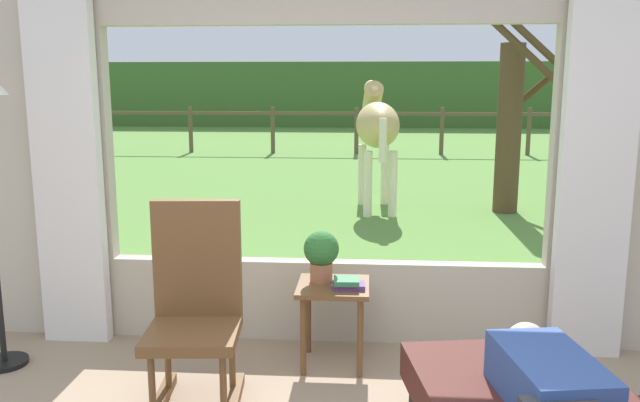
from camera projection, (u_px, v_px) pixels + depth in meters
back_wall_with_window at (325, 158)px, 4.26m from camera, size 5.20×0.12×2.55m
curtain_panel_left at (67, 166)px, 4.26m from camera, size 0.44×0.10×2.40m
curtain_panel_right at (596, 171)px, 4.01m from camera, size 0.44×0.10×2.40m
outdoor_pasture_lawn at (356, 156)px, 15.17m from camera, size 36.00×21.68×0.02m
distant_hill_ridge at (361, 95)px, 24.60m from camera, size 36.00×2.00×2.40m
rocking_chair at (195, 308)px, 3.49m from camera, size 0.52×0.72×1.12m
side_table at (333, 299)px, 4.00m from camera, size 0.44×0.44×0.52m
potted_plant at (321, 253)px, 4.02m from camera, size 0.22×0.22×0.32m
book_stack at (348, 283)px, 3.91m from camera, size 0.20×0.16×0.06m
horse at (377, 126)px, 8.65m from camera, size 0.68×1.82×1.73m
pasture_tree at (512, 120)px, 8.40m from camera, size 1.40×1.44×2.73m
pasture_fence_line at (357, 123)px, 15.31m from camera, size 16.10×0.10×1.10m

